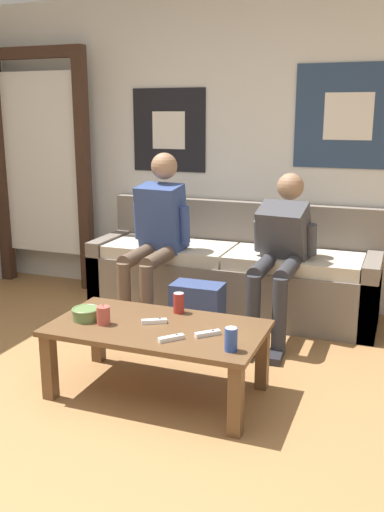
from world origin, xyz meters
TOP-DOWN VIEW (x-y plane):
  - ground_plane at (0.00, 0.00)m, footprint 18.00×18.00m
  - wall_back at (0.00, 2.49)m, footprint 10.00×0.07m
  - door_frame at (-1.85, 2.28)m, footprint 1.00×0.10m
  - couch at (0.04, 2.14)m, footprint 2.30×0.71m
  - coffee_table at (0.05, 0.61)m, footprint 1.21×0.66m
  - person_seated_adult at (-0.46, 1.75)m, footprint 0.47×0.85m
  - person_seated_teen at (0.50, 1.78)m, footprint 0.47×0.95m
  - backpack at (0.02, 1.34)m, footprint 0.35×0.24m
  - ceramic_bowl at (-0.38, 0.56)m, footprint 0.17×0.17m
  - pillar_candle at (-0.25, 0.53)m, footprint 0.08×0.08m
  - drink_can_blue at (0.55, 0.43)m, footprint 0.07×0.07m
  - drink_can_red at (0.09, 0.86)m, footprint 0.07×0.07m
  - game_controller_near_left at (0.21, 0.44)m, footprint 0.12×0.13m
  - game_controller_near_right at (0.02, 0.64)m, footprint 0.14×0.10m
  - game_controller_far_center at (0.37, 0.57)m, footprint 0.13×0.12m

SIDE VIEW (x-z plane):
  - ground_plane at x=0.00m, z-range 0.00..0.00m
  - backpack at x=0.02m, z-range -0.01..0.44m
  - couch at x=0.04m, z-range -0.13..0.74m
  - coffee_table at x=0.05m, z-range 0.14..0.56m
  - game_controller_near_left at x=0.21m, z-range 0.41..0.44m
  - game_controller_near_right at x=0.02m, z-range 0.41..0.44m
  - game_controller_far_center at x=0.37m, z-range 0.41..0.44m
  - ceramic_bowl at x=-0.38m, z-range 0.42..0.49m
  - pillar_candle at x=-0.25m, z-range 0.41..0.53m
  - drink_can_blue at x=0.55m, z-range 0.42..0.54m
  - drink_can_red at x=0.09m, z-range 0.42..0.54m
  - person_seated_teen at x=0.50m, z-range 0.07..1.23m
  - person_seated_adult at x=-0.46m, z-range 0.06..1.35m
  - door_frame at x=-1.85m, z-range 0.12..2.27m
  - wall_back at x=0.00m, z-range 0.00..2.55m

